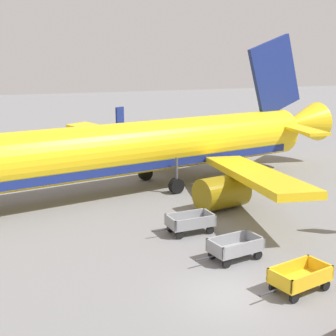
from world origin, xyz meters
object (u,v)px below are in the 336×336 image
(baggage_cart_third_in_row, at_px, (235,247))
(baggage_cart_fourth_in_row, at_px, (190,223))
(airplane, at_px, (143,148))
(baggage_cart_second_in_row, at_px, (300,278))

(baggage_cart_third_in_row, relative_size, baggage_cart_fourth_in_row, 1.01)
(baggage_cart_fourth_in_row, bearing_deg, airplane, 87.12)
(airplane, distance_m, baggage_cart_fourth_in_row, 9.67)
(airplane, height_order, baggage_cart_fourth_in_row, airplane)
(baggage_cart_third_in_row, height_order, baggage_cart_fourth_in_row, same)
(airplane, xyz_separation_m, baggage_cart_third_in_row, (0.08, -13.33, -2.45))
(airplane, height_order, baggage_cart_third_in_row, airplane)
(baggage_cart_second_in_row, xyz_separation_m, baggage_cart_fourth_in_row, (-1.45, 7.77, 0.00))
(airplane, bearing_deg, baggage_cart_third_in_row, -89.65)
(baggage_cart_third_in_row, distance_m, baggage_cart_fourth_in_row, 4.02)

